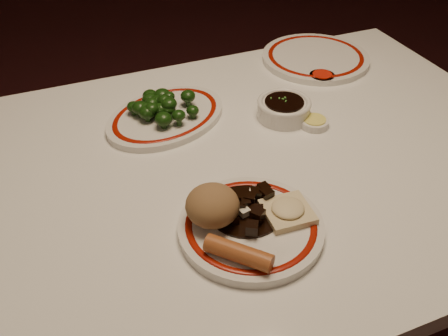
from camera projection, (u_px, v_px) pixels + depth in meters
dining_table at (262, 188)px, 1.08m from camera, size 1.20×0.90×0.75m
main_plate at (251, 227)px, 0.85m from camera, size 0.32×0.32×0.02m
rice_mound at (212, 205)px, 0.83m from camera, size 0.09×0.09×0.07m
spring_roll at (239, 253)px, 0.77m from camera, size 0.10×0.10×0.03m
fried_wonton at (288, 210)px, 0.85m from camera, size 0.08×0.08×0.02m
stirfry_heap at (246, 206)px, 0.86m from camera, size 0.13×0.13×0.03m
broccoli_plate at (166, 116)px, 1.12m from camera, size 0.35×0.33×0.02m
broccoli_pile at (161, 105)px, 1.10m from camera, size 0.16×0.14×0.05m
soy_bowl at (284, 110)px, 1.12m from camera, size 0.12×0.12×0.04m
sweet_sour_dish at (322, 77)px, 1.26m from camera, size 0.06×0.06×0.02m
mustard_dish at (314, 123)px, 1.10m from camera, size 0.06×0.06×0.02m
far_plate at (315, 58)px, 1.35m from camera, size 0.37×0.37×0.02m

